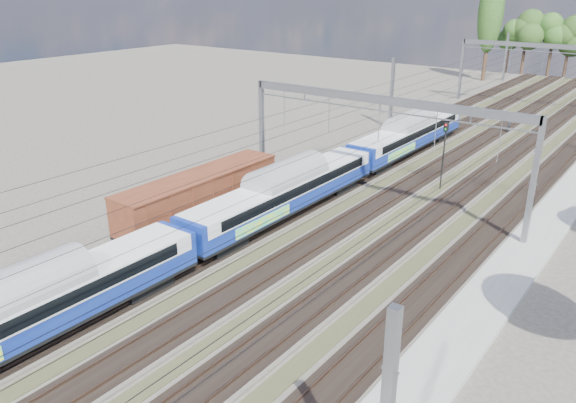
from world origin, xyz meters
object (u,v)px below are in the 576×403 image
Objects in this scene: worker at (509,126)px; signal_near at (444,148)px; emu_train at (283,187)px; freight_boxcar at (200,194)px.

worker is 0.31× the size of signal_near.
emu_train is at bearing 165.04° from worker.
signal_near reaches higher than emu_train.
signal_near is at bearing 62.86° from emu_train.
worker is 23.53m from signal_near.
emu_train reaches higher than freight_boxcar.
signal_near is at bearing 57.10° from freight_boxcar.
emu_train is 10.79× the size of signal_near.
signal_near reaches higher than worker.
emu_train is 15.26m from signal_near.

